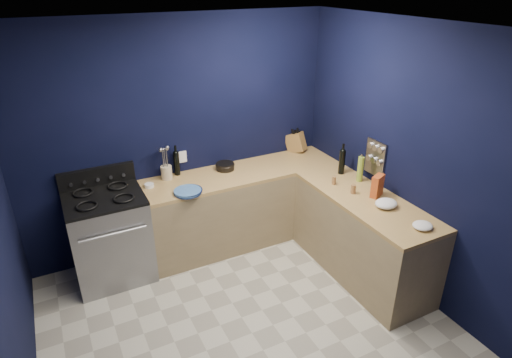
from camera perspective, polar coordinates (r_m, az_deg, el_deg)
floor at (r=4.12m, az=-0.54°, el=-19.95°), size 3.50×3.50×0.02m
ceiling at (r=2.90m, az=-0.77°, el=19.26°), size 3.50×3.50×0.02m
wall_back at (r=4.81m, az=-10.04°, el=5.44°), size 3.50×0.02×2.60m
wall_right at (r=4.30m, az=20.86°, el=1.62°), size 0.02×3.50×2.60m
cab_back at (r=5.09m, az=-1.72°, el=-3.78°), size 2.30×0.63×0.86m
top_back at (r=4.88m, az=-1.79°, el=0.82°), size 2.30×0.63×0.04m
cab_right at (r=4.67m, az=13.91°, el=-7.58°), size 0.63×1.67×0.86m
top_right at (r=4.45m, az=14.52°, el=-2.71°), size 0.63×1.67×0.04m
gas_range at (r=4.72m, az=-18.83°, el=-7.50°), size 0.76×0.66×0.92m
oven_door at (r=4.46m, az=-18.11°, el=-9.64°), size 0.59×0.02×0.42m
cooktop at (r=4.49m, az=-19.68°, el=-2.40°), size 0.76×0.66×0.03m
backguard at (r=4.71m, az=-20.44°, el=0.28°), size 0.76×0.06×0.20m
spice_panel at (r=4.68m, az=15.63°, el=2.71°), size 0.02×0.28×0.38m
wall_outlet at (r=4.87m, az=-9.77°, el=2.94°), size 0.09×0.02×0.13m
plate_stack at (r=4.44m, az=-9.10°, el=-1.67°), size 0.37×0.37×0.04m
ramekin at (r=4.64m, az=-14.05°, el=-0.84°), size 0.13×0.13×0.04m
utensil_crock at (r=4.77m, az=-11.84°, el=0.86°), size 0.14×0.14×0.15m
wine_bottle_back at (r=4.82m, az=-10.53°, el=2.04°), size 0.08×0.08×0.27m
lemon_basket at (r=4.92m, az=-4.13°, el=1.70°), size 0.24×0.24×0.08m
knife_block at (r=5.42m, az=5.32°, el=4.90°), size 0.26×0.30×0.29m
wine_bottle_right at (r=4.86m, az=11.38°, el=2.21°), size 0.08×0.08×0.28m
oil_bottle at (r=4.72m, az=13.74°, el=1.30°), size 0.08×0.08×0.28m
spice_jar_near at (r=4.63m, az=10.34°, el=-0.18°), size 0.06×0.06×0.09m
spice_jar_far at (r=4.48m, az=12.84°, el=-1.32°), size 0.06×0.06×0.10m
crouton_bag at (r=4.45m, az=15.88°, el=-0.90°), size 0.17×0.13×0.23m
towel_front at (r=4.30m, az=16.96°, el=-3.15°), size 0.27×0.25×0.08m
towel_end at (r=4.07m, az=21.33°, el=-5.81°), size 0.23×0.22×0.06m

